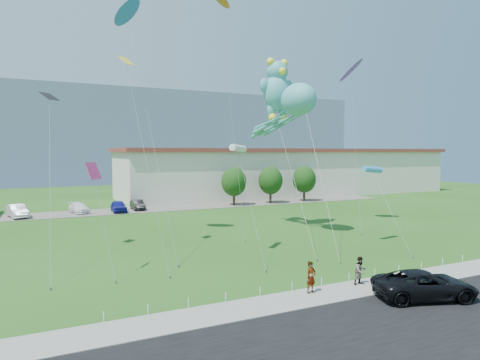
% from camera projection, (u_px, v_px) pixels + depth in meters
% --- Properties ---
extents(ground, '(160.00, 160.00, 0.00)m').
position_uv_depth(ground, '(322.00, 278.00, 26.03)').
color(ground, '#264A15').
rests_on(ground, ground).
extents(road, '(80.00, 8.00, 0.06)m').
position_uv_depth(road, '(432.00, 325.00, 18.85)').
color(road, black).
rests_on(road, ground).
extents(sidewalk, '(80.00, 2.50, 0.10)m').
position_uv_depth(sidewalk, '(352.00, 290.00, 23.56)').
color(sidewalk, gray).
rests_on(sidewalk, ground).
extents(parking_strip, '(70.00, 6.00, 0.06)m').
position_uv_depth(parking_strip, '(164.00, 209.00, 57.44)').
color(parking_strip, '#59544C').
rests_on(parking_strip, ground).
extents(hill_ridge, '(160.00, 50.00, 25.00)m').
position_uv_depth(hill_ridge, '(88.00, 136.00, 132.90)').
color(hill_ridge, slate).
rests_on(hill_ridge, ground).
extents(warehouse, '(61.00, 15.00, 8.20)m').
position_uv_depth(warehouse, '(291.00, 171.00, 76.59)').
color(warehouse, beige).
rests_on(warehouse, ground).
extents(rope_fence, '(26.05, 0.05, 0.50)m').
position_uv_depth(rope_fence, '(336.00, 279.00, 24.85)').
color(rope_fence, white).
rests_on(rope_fence, ground).
extents(tree_near, '(3.60, 3.60, 5.47)m').
position_uv_depth(tree_near, '(234.00, 182.00, 60.69)').
color(tree_near, '#3F2B19').
rests_on(tree_near, ground).
extents(tree_mid, '(3.60, 3.60, 5.47)m').
position_uv_depth(tree_mid, '(271.00, 181.00, 63.30)').
color(tree_mid, '#3F2B19').
rests_on(tree_mid, ground).
extents(tree_far, '(3.60, 3.60, 5.47)m').
position_uv_depth(tree_far, '(304.00, 179.00, 65.92)').
color(tree_far, '#3F2B19').
rests_on(tree_far, ground).
extents(suv, '(5.73, 4.02, 1.45)m').
position_uv_depth(suv, '(425.00, 285.00, 22.10)').
color(suv, black).
rests_on(suv, road).
extents(pedestrian_left, '(0.69, 0.51, 1.71)m').
position_uv_depth(pedestrian_left, '(311.00, 277.00, 22.85)').
color(pedestrian_left, gray).
rests_on(pedestrian_left, sidewalk).
extents(pedestrian_right, '(0.79, 0.62, 1.60)m').
position_uv_depth(pedestrian_right, '(360.00, 271.00, 24.31)').
color(pedestrian_right, gray).
rests_on(pedestrian_right, sidewalk).
extents(parked_car_silver, '(2.66, 4.88, 1.53)m').
position_uv_depth(parked_car_silver, '(17.00, 211.00, 49.42)').
color(parked_car_silver, silver).
rests_on(parked_car_silver, parking_strip).
extents(parked_car_white, '(2.50, 4.47, 1.22)m').
position_uv_depth(parked_car_white, '(79.00, 208.00, 53.22)').
color(parked_car_white, white).
rests_on(parked_car_white, parking_strip).
extents(parked_car_blue, '(1.90, 4.29, 1.44)m').
position_uv_depth(parked_car_blue, '(119.00, 206.00, 54.06)').
color(parked_car_blue, navy).
rests_on(parked_car_blue, parking_strip).
extents(parked_car_black, '(1.40, 3.90, 1.28)m').
position_uv_depth(parked_car_black, '(138.00, 205.00, 56.13)').
color(parked_car_black, black).
rests_on(parked_car_black, parking_strip).
extents(octopus_kite, '(4.17, 16.50, 13.74)m').
position_uv_depth(octopus_kite, '(290.00, 110.00, 39.11)').
color(octopus_kite, teal).
rests_on(octopus_kite, ground).
extents(teddy_bear_kite, '(5.62, 12.97, 16.58)m').
position_uv_depth(teddy_bear_kite, '(277.00, 88.00, 41.06)').
color(teddy_bear_kite, teal).
rests_on(teddy_bear_kite, ground).
extents(small_kite_yellow, '(1.48, 8.91, 14.89)m').
position_uv_depth(small_kite_yellow, '(131.00, 85.00, 31.16)').
color(small_kite_yellow, gold).
rests_on(small_kite_yellow, ground).
extents(small_kite_blue, '(1.99, 10.96, 20.07)m').
position_uv_depth(small_kite_blue, '(128.00, 18.00, 35.65)').
color(small_kite_blue, blue).
rests_on(small_kite_blue, ground).
extents(small_kite_orange, '(1.80, 5.81, 22.66)m').
position_uv_depth(small_kite_orange, '(219.00, 2.00, 39.09)').
color(small_kite_orange, orange).
rests_on(small_kite_orange, ground).
extents(small_kite_white, '(0.82, 6.36, 8.35)m').
position_uv_depth(small_kite_white, '(238.00, 149.00, 31.46)').
color(small_kite_white, white).
rests_on(small_kite_white, ground).
extents(small_kite_purple, '(3.61, 5.67, 16.71)m').
position_uv_depth(small_kite_purple, '(351.00, 73.00, 43.72)').
color(small_kite_purple, purple).
rests_on(small_kite_purple, ground).
extents(small_kite_cyan, '(1.28, 6.48, 6.63)m').
position_uv_depth(small_kite_cyan, '(373.00, 170.00, 35.41)').
color(small_kite_cyan, '#2F94D6').
rests_on(small_kite_cyan, ground).
extents(small_kite_black, '(1.29, 9.98, 12.17)m').
position_uv_depth(small_kite_black, '(49.00, 115.00, 30.47)').
color(small_kite_black, black).
rests_on(small_kite_black, ground).
extents(small_kite_pink, '(1.54, 2.84, 6.93)m').
position_uv_depth(small_kite_pink, '(95.00, 180.00, 25.89)').
color(small_kite_pink, '#CC2D6E').
rests_on(small_kite_pink, ground).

